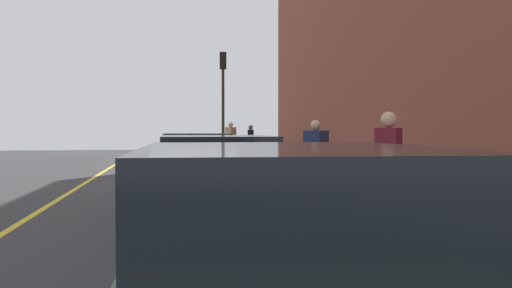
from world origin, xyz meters
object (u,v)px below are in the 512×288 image
Objects in this scene: traffic_light_pole at (223,89)px; parked_car_navy at (215,184)px; pedestrian_burgundy_coat at (388,169)px; pedestrian_tan_coat at (231,140)px; parked_car_green at (286,277)px; rolling_suitcase at (257,155)px; pedestrian_black_coat at (251,142)px; pedestrian_navy_coat at (316,158)px; parked_car_maroon at (194,163)px.

parked_car_navy is at bearing 174.09° from traffic_light_pole.
parked_car_navy is at bearing 60.90° from pedestrian_burgundy_coat.
pedestrian_tan_coat is (17.23, -2.12, 0.35)m from parked_car_navy.
parked_car_navy is at bearing -0.00° from parked_car_green.
parked_car_green reaches higher than rolling_suitcase.
pedestrian_tan_coat is (0.35, 0.91, 0.07)m from pedestrian_black_coat.
parked_car_green is 4.62m from pedestrian_burgundy_coat.
pedestrian_tan_coat is 0.39× the size of traffic_light_pole.
pedestrian_burgundy_coat reaches higher than pedestrian_navy_coat.
traffic_light_pole reaches higher than pedestrian_black_coat.
pedestrian_burgundy_coat is at bearing -178.64° from pedestrian_navy_coat.
pedestrian_burgundy_coat is 1.02× the size of pedestrian_black_coat.
parked_car_green is 2.32× the size of pedestrian_tan_coat.
parked_car_navy is 2.64m from pedestrian_burgundy_coat.
traffic_light_pole is (19.35, -1.46, 2.53)m from parked_car_green.
parked_car_navy reaches higher than rolling_suitcase.
pedestrian_black_coat reaches higher than parked_car_green.
traffic_light_pole is (11.87, 0.75, 2.25)m from pedestrian_navy_coat.
pedestrian_tan_coat reaches higher than pedestrian_navy_coat.
pedestrian_navy_coat is (-3.34, -2.29, 0.27)m from parked_car_maroon.
parked_car_green is 2.46× the size of pedestrian_burgundy_coat.
pedestrian_tan_coat reaches higher than parked_car_green.
pedestrian_tan_coat is at bearing -5.38° from parked_car_green.
parked_car_navy is at bearing -179.15° from parked_car_maroon.
pedestrian_tan_coat reaches higher than pedestrian_burgundy_coat.
parked_car_navy is 17.36m from pedestrian_tan_coat.
parked_car_green is at bearing 180.00° from parked_car_navy.
pedestrian_burgundy_coat reaches higher than pedestrian_black_coat.
parked_car_navy is 14.38m from traffic_light_pole.
parked_car_navy is 2.80× the size of pedestrian_navy_coat.
pedestrian_burgundy_coat is 1.98× the size of rolling_suitcase.
pedestrian_navy_coat is 15.02m from pedestrian_tan_coat.
traffic_light_pole reaches higher than pedestrian_tan_coat.
pedestrian_burgundy_coat is at bearing -160.80° from parked_car_maroon.
parked_car_maroon is at bearing 164.63° from pedestrian_black_coat.
pedestrian_tan_coat is 1.59m from rolling_suitcase.
parked_car_maroon is (10.82, 0.08, 0.00)m from parked_car_green.
rolling_suitcase is (14.12, -1.02, -0.63)m from pedestrian_navy_coat.
parked_car_navy is 2.77× the size of pedestrian_black_coat.
pedestrian_tan_coat is (11.68, -2.20, 0.35)m from parked_car_maroon.
pedestrian_navy_coat reaches higher than rolling_suitcase.
pedestrian_tan_coat is at bearing -10.67° from parked_car_maroon.
parked_car_green is at bearing 172.20° from pedestrian_black_coat.
pedestrian_navy_coat is (2.20, -2.21, 0.27)m from parked_car_navy.
pedestrian_navy_coat is 1.92× the size of rolling_suitcase.
traffic_light_pole reaches higher than pedestrian_navy_coat.
parked_car_maroon is 11.75m from pedestrian_black_coat.
parked_car_green is 2.53× the size of pedestrian_navy_coat.
rolling_suitcase is at bearing -8.50° from parked_car_green.
parked_car_green is 4.87× the size of rolling_suitcase.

